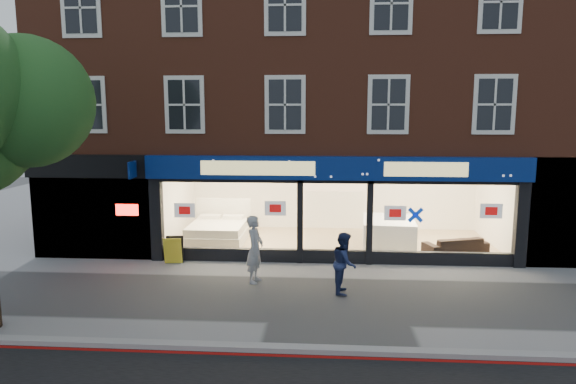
# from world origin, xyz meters

# --- Properties ---
(ground) EXTENTS (120.00, 120.00, 0.00)m
(ground) POSITION_xyz_m (0.00, 0.00, 0.00)
(ground) COLOR gray
(ground) RESTS_ON ground
(kerb_line) EXTENTS (60.00, 0.10, 0.01)m
(kerb_line) POSITION_xyz_m (0.00, -3.10, 0.01)
(kerb_line) COLOR #8C0A07
(kerb_line) RESTS_ON ground
(kerb_stone) EXTENTS (60.00, 0.25, 0.12)m
(kerb_stone) POSITION_xyz_m (0.00, -2.90, 0.06)
(kerb_stone) COLOR gray
(kerb_stone) RESTS_ON ground
(showroom_floor) EXTENTS (11.00, 4.50, 0.10)m
(showroom_floor) POSITION_xyz_m (0.00, 5.25, 0.05)
(showroom_floor) COLOR tan
(showroom_floor) RESTS_ON ground
(building) EXTENTS (19.00, 8.26, 10.30)m
(building) POSITION_xyz_m (-0.02, 6.93, 6.67)
(building) COLOR brown
(building) RESTS_ON ground
(display_bed) EXTENTS (2.01, 2.39, 1.35)m
(display_bed) POSITION_xyz_m (-4.00, 5.04, 0.47)
(display_bed) COLOR silver
(display_bed) RESTS_ON showroom_floor
(bedside_table) EXTENTS (0.46, 0.46, 0.55)m
(bedside_table) POSITION_xyz_m (-4.40, 6.19, 0.38)
(bedside_table) COLOR brown
(bedside_table) RESTS_ON showroom_floor
(mattress_stack) EXTENTS (1.87, 2.30, 0.86)m
(mattress_stack) POSITION_xyz_m (1.90, 5.17, 0.53)
(mattress_stack) COLOR white
(mattress_stack) RESTS_ON showroom_floor
(sofa) EXTENTS (2.14, 1.37, 0.58)m
(sofa) POSITION_xyz_m (3.85, 3.90, 0.39)
(sofa) COLOR black
(sofa) RESTS_ON showroom_floor
(a_board) EXTENTS (0.58, 0.41, 0.83)m
(a_board) POSITION_xyz_m (-4.90, 2.70, 0.42)
(a_board) COLOR gold
(a_board) RESTS_ON ground
(pedestrian_grey) EXTENTS (0.57, 0.75, 1.84)m
(pedestrian_grey) POSITION_xyz_m (-2.19, 1.15, 0.92)
(pedestrian_grey) COLOR #989AA0
(pedestrian_grey) RESTS_ON ground
(pedestrian_blue) EXTENTS (0.65, 0.81, 1.58)m
(pedestrian_blue) POSITION_xyz_m (0.20, 0.48, 0.79)
(pedestrian_blue) COLOR navy
(pedestrian_blue) RESTS_ON ground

